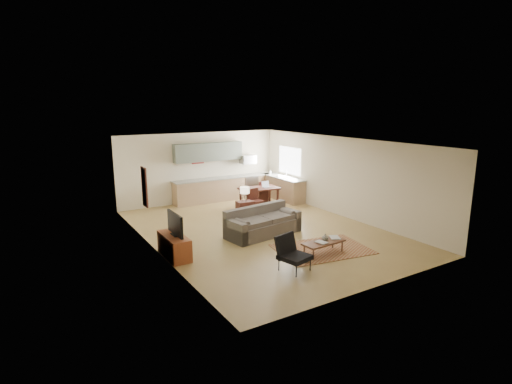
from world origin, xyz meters
TOP-DOWN VIEW (x-y plane):
  - room at (0.00, 0.00)m, footprint 9.00×9.00m
  - kitchen_counter_back at (0.90, 4.18)m, footprint 4.26×0.64m
  - kitchen_counter_right at (2.93, 3.00)m, footprint 0.64×2.26m
  - kitchen_range at (2.00, 4.18)m, footprint 0.62×0.62m
  - kitchen_microwave at (2.00, 4.20)m, footprint 0.62×0.40m
  - upper_cabinets at (0.30, 4.33)m, footprint 2.80×0.34m
  - window_right at (3.23, 3.00)m, footprint 0.02×1.40m
  - wall_art_left at (-3.21, 0.90)m, footprint 0.06×0.42m
  - triptych at (-0.10, 4.47)m, footprint 1.70×0.04m
  - rug at (0.53, -2.20)m, footprint 2.64×2.03m
  - sofa at (-0.16, -0.37)m, footprint 2.48×1.35m
  - coffee_table at (0.32, -2.49)m, footprint 1.20×0.54m
  - book_a at (0.09, -2.55)m, footprint 0.32×0.37m
  - book_b at (0.64, -2.37)m, footprint 0.51×0.53m
  - vase at (0.41, -2.44)m, footprint 0.18×0.18m
  - armchair at (-0.93, -2.92)m, footprint 0.88×0.88m
  - tv_credenza at (-2.99, -0.65)m, footprint 0.47×1.23m
  - tv at (-2.95, -0.65)m, footprint 0.09×0.95m
  - console_table at (0.18, 1.30)m, footprint 0.56×0.39m
  - table_lamp at (0.18, 1.30)m, footprint 0.34×0.34m
  - dining_table at (1.47, 2.49)m, footprint 1.49×0.93m
  - dining_chair_near at (1.00, 1.90)m, footprint 0.42×0.44m
  - dining_chair_far at (1.95, 3.08)m, footprint 0.44×0.46m
  - laptop at (1.76, 2.39)m, footprint 0.31×0.24m
  - soap_bottle at (2.83, 3.80)m, footprint 0.11×0.11m

SIDE VIEW (x-z plane):
  - rug at x=0.53m, z-range 0.00..0.02m
  - coffee_table at x=0.32m, z-range 0.00..0.35m
  - tv_credenza at x=-2.99m, z-range 0.00..0.57m
  - console_table at x=0.18m, z-range 0.00..0.63m
  - book_b at x=0.64m, z-range 0.35..0.37m
  - book_a at x=0.09m, z-range 0.35..0.37m
  - dining_table at x=1.47m, z-range 0.00..0.73m
  - sofa at x=-0.16m, z-range 0.00..0.82m
  - armchair at x=-0.93m, z-range 0.00..0.82m
  - dining_chair_near at x=1.00m, z-range 0.00..0.84m
  - dining_chair_far at x=1.95m, z-range 0.00..0.85m
  - vase at x=0.41m, z-range 0.35..0.53m
  - kitchen_range at x=2.00m, z-range 0.00..0.90m
  - kitchen_counter_back at x=0.90m, z-range 0.00..0.92m
  - kitchen_counter_right at x=2.93m, z-range 0.00..0.92m
  - laptop at x=1.76m, z-range 0.73..0.96m
  - tv at x=-2.95m, z-range 0.57..1.14m
  - table_lamp at x=0.18m, z-range 0.63..1.13m
  - soap_bottle at x=2.83m, z-range 0.92..1.11m
  - room at x=0.00m, z-range -3.15..5.85m
  - kitchen_microwave at x=2.00m, z-range 1.38..1.73m
  - window_right at x=3.23m, z-range 1.02..2.08m
  - wall_art_left at x=-3.21m, z-range 1.00..2.10m
  - triptych at x=-0.10m, z-range 1.50..2.00m
  - upper_cabinets at x=0.30m, z-range 1.60..2.30m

